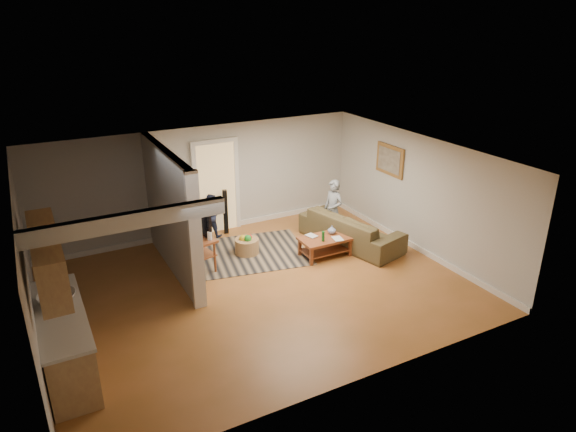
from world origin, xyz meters
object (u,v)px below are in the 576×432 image
(child, at_px, (332,238))
(speaker_left, at_px, (194,259))
(tv_console, at_px, (196,237))
(toddler, at_px, (212,236))
(coffee_table, at_px, (326,241))
(sofa, at_px, (350,243))
(toy_basket, at_px, (247,245))
(speaker_right, at_px, (225,212))

(child, bearing_deg, speaker_left, -95.60)
(tv_console, xyz_separation_m, toddler, (0.78, 1.28, -0.64))
(speaker_left, bearing_deg, coffee_table, 3.29)
(sofa, distance_m, child, 0.48)
(tv_console, bearing_deg, toy_basket, -10.17)
(speaker_left, distance_m, speaker_right, 2.37)
(coffee_table, height_order, speaker_left, speaker_left)
(tv_console, relative_size, toy_basket, 2.29)
(coffee_table, height_order, child, child)
(coffee_table, bearing_deg, child, 48.18)
(child, distance_m, toddler, 2.78)
(coffee_table, bearing_deg, toy_basket, 148.94)
(child, xyz_separation_m, toddler, (-2.40, 1.41, 0.00))
(sofa, height_order, speaker_left, speaker_left)
(toy_basket, bearing_deg, speaker_left, -153.79)
(sofa, relative_size, toddler, 2.36)
(tv_console, height_order, speaker_right, speaker_right)
(speaker_right, relative_size, toy_basket, 2.06)
(tv_console, relative_size, speaker_left, 1.18)
(sofa, xyz_separation_m, speaker_left, (-3.64, -0.07, 0.50))
(child, bearing_deg, coffee_table, -55.79)
(child, bearing_deg, speaker_right, -138.63)
(coffee_table, relative_size, speaker_left, 1.08)
(toy_basket, distance_m, child, 2.07)
(sofa, xyz_separation_m, child, (-0.20, 0.43, 0.00))
(sofa, bearing_deg, speaker_right, 36.48)
(child, bearing_deg, tv_console, -106.32)
(coffee_table, height_order, toddler, coffee_table)
(speaker_left, bearing_deg, sofa, 8.12)
(toy_basket, bearing_deg, coffee_table, -31.06)
(tv_console, bearing_deg, sofa, -22.00)
(sofa, relative_size, toy_basket, 4.68)
(speaker_right, xyz_separation_m, toddler, (-0.36, 0.00, -0.53))
(coffee_table, bearing_deg, speaker_left, 176.32)
(sofa, height_order, coffee_table, coffee_table)
(speaker_right, distance_m, child, 2.53)
(sofa, height_order, toddler, toddler)
(speaker_left, relative_size, toddler, 0.98)
(sofa, distance_m, speaker_right, 2.95)
(speaker_left, height_order, toddler, speaker_left)
(speaker_left, bearing_deg, toy_basket, 33.18)
(speaker_left, xyz_separation_m, toy_basket, (1.39, 0.68, -0.31))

